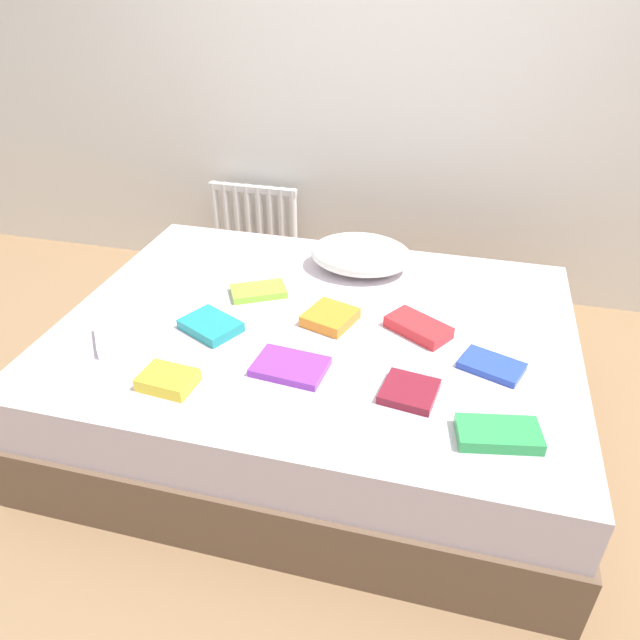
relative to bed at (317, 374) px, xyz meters
The scene contains 15 objects.
ground_plane 0.25m from the bed, ahead, with size 8.00×8.00×0.00m, color #93704C.
back_wall 1.78m from the bed, 90.00° to the left, with size 6.00×0.10×2.80m, color silver.
bed is the anchor object (origin of this frame).
radiator 1.39m from the bed, 120.28° to the left, with size 0.53×0.04×0.47m.
pillow 0.59m from the bed, 80.91° to the left, with size 0.46×0.35×0.15m, color white.
textbook_orange 0.28m from the bed, 18.09° to the left, with size 0.17×0.18×0.04m, color orange.
textbook_blue 0.73m from the bed, 11.40° to the right, with size 0.21×0.13×0.03m, color #2847B7.
textbook_yellow 0.69m from the bed, 127.20° to the right, with size 0.18×0.13×0.05m, color yellow.
textbook_teal 0.49m from the bed, 158.21° to the right, with size 0.21×0.16×0.04m, color teal.
textbook_maroon 0.60m from the bed, 40.62° to the right, with size 0.17×0.17×0.03m, color maroon.
textbook_white 0.79m from the bed, 155.61° to the right, with size 0.19×0.17×0.04m, color white.
textbook_green 0.88m from the bed, 35.20° to the right, with size 0.25×0.13×0.04m, color green.
textbook_purple 0.41m from the bed, 92.07° to the right, with size 0.25×0.17×0.03m, color purple.
textbook_lime 0.42m from the bed, 152.92° to the left, with size 0.23×0.13×0.03m, color #8CC638.
textbook_red 0.48m from the bed, ahead, with size 0.24×0.13×0.05m, color red.
Camera 1 is at (0.50, -1.87, 1.75)m, focal length 33.22 mm.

